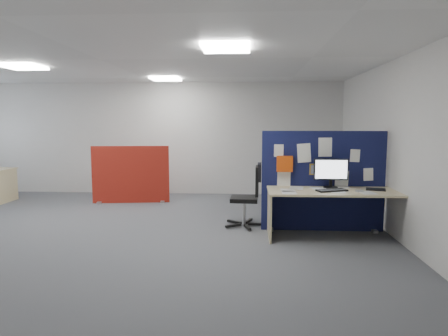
# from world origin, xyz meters

# --- Properties ---
(floor) EXTENTS (9.00, 9.00, 0.00)m
(floor) POSITION_xyz_m (0.00, 0.00, 0.00)
(floor) COLOR #53555A
(floor) RESTS_ON ground
(ceiling) EXTENTS (9.00, 7.00, 0.02)m
(ceiling) POSITION_xyz_m (0.00, 0.00, 2.70)
(ceiling) COLOR white
(ceiling) RESTS_ON wall_back
(wall_back) EXTENTS (9.00, 0.02, 2.70)m
(wall_back) POSITION_xyz_m (0.00, 3.50, 1.35)
(wall_back) COLOR silver
(wall_back) RESTS_ON floor
(wall_right) EXTENTS (0.02, 7.00, 2.70)m
(wall_right) POSITION_xyz_m (4.50, 0.00, 1.35)
(wall_right) COLOR silver
(wall_right) RESTS_ON floor
(ceiling_lights) EXTENTS (4.10, 4.10, 0.04)m
(ceiling_lights) POSITION_xyz_m (0.33, 0.67, 2.67)
(ceiling_lights) COLOR white
(ceiling_lights) RESTS_ON ceiling
(navy_divider) EXTENTS (1.95, 0.30, 1.61)m
(navy_divider) POSITION_xyz_m (3.46, 0.29, 0.81)
(navy_divider) COLOR #0E1735
(navy_divider) RESTS_ON floor
(main_desk) EXTENTS (1.99, 0.88, 0.73)m
(main_desk) POSITION_xyz_m (3.58, -0.06, 0.57)
(main_desk) COLOR #CBB882
(main_desk) RESTS_ON floor
(monitor_main) EXTENTS (0.52, 0.22, 0.46)m
(monitor_main) POSITION_xyz_m (3.56, 0.09, 0.98)
(monitor_main) COLOR black
(monitor_main) RESTS_ON main_desk
(keyboard) EXTENTS (0.48, 0.32, 0.02)m
(keyboard) POSITION_xyz_m (3.53, -0.20, 0.74)
(keyboard) COLOR black
(keyboard) RESTS_ON main_desk
(mouse) EXTENTS (0.11, 0.08, 0.03)m
(mouse) POSITION_xyz_m (3.91, -0.25, 0.74)
(mouse) COLOR #A7A9AD
(mouse) RESTS_ON main_desk
(paper_tray) EXTENTS (0.33, 0.29, 0.01)m
(paper_tray) POSITION_xyz_m (4.21, -0.04, 0.74)
(paper_tray) COLOR black
(paper_tray) RESTS_ON main_desk
(red_divider) EXTENTS (1.64, 0.30, 1.24)m
(red_divider) POSITION_xyz_m (-0.26, 2.31, 0.61)
(red_divider) COLOR #A21E14
(red_divider) RESTS_ON floor
(office_chair) EXTENTS (0.67, 0.70, 1.05)m
(office_chair) POSITION_xyz_m (2.33, 0.47, 0.60)
(office_chair) COLOR black
(office_chair) RESTS_ON floor
(desk_papers) EXTENTS (1.37, 0.88, 0.00)m
(desk_papers) POSITION_xyz_m (3.36, -0.11, 0.73)
(desk_papers) COLOR white
(desk_papers) RESTS_ON main_desk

